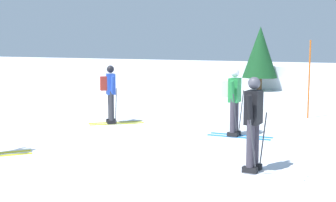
# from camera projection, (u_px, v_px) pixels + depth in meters

# --- Properties ---
(far_snow_ridge) EXTENTS (80.00, 7.17, 1.25)m
(far_snow_ridge) POSITION_uv_depth(u_px,v_px,m) (327.00, 76.00, 25.25)
(far_snow_ridge) COLOR silver
(far_snow_ridge) RESTS_ON ground
(skier_black) EXTENTS (1.63, 1.00, 1.71)m
(skier_black) POSITION_uv_depth(u_px,v_px,m) (254.00, 122.00, 7.90)
(skier_black) COLOR silver
(skier_black) RESTS_ON ground
(skier_green) EXTENTS (1.64, 0.99, 1.71)m
(skier_green) POSITION_uv_depth(u_px,v_px,m) (234.00, 99.00, 11.13)
(skier_green) COLOR #237AC6
(skier_green) RESTS_ON ground
(skier_blue) EXTENTS (1.32, 1.46, 1.71)m
(skier_blue) POSITION_uv_depth(u_px,v_px,m) (110.00, 91.00, 12.97)
(skier_blue) COLOR gold
(skier_blue) RESTS_ON ground
(trail_marker_pole) EXTENTS (0.05, 0.05, 2.45)m
(trail_marker_pole) POSITION_uv_depth(u_px,v_px,m) (309.00, 79.00, 13.98)
(trail_marker_pole) COLOR #C65614
(trail_marker_pole) RESTS_ON ground
(conifer_far_right) EXTENTS (1.78, 1.78, 3.31)m
(conifer_far_right) POSITION_uv_depth(u_px,v_px,m) (260.00, 52.00, 22.79)
(conifer_far_right) COLOR #513823
(conifer_far_right) RESTS_ON ground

